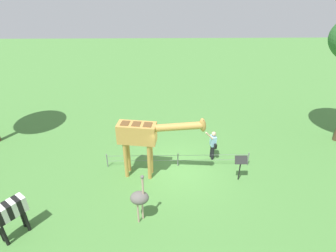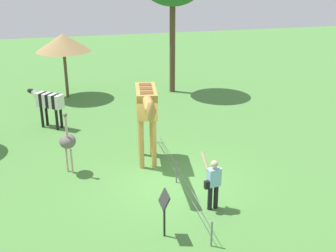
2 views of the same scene
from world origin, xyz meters
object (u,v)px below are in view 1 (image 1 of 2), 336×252
(zebra, at_px, (6,214))
(visitor, at_px, (213,143))
(ostrich, at_px, (140,198))
(giraffe, at_px, (145,136))
(info_sign, at_px, (241,163))

(zebra, bearing_deg, visitor, 30.45)
(ostrich, bearing_deg, giraffe, 88.57)
(visitor, height_order, info_sign, visitor)
(visitor, xyz_separation_m, ostrich, (-3.41, -4.04, 0.27))
(zebra, height_order, info_sign, zebra)
(zebra, distance_m, info_sign, 9.48)
(visitor, bearing_deg, info_sign, -59.94)
(visitor, distance_m, info_sign, 1.97)
(zebra, distance_m, ostrich, 4.64)
(giraffe, distance_m, zebra, 5.87)
(giraffe, relative_size, info_sign, 2.96)
(zebra, relative_size, ostrich, 0.74)
(giraffe, xyz_separation_m, visitor, (3.34, 1.29, -1.29))
(giraffe, distance_m, ostrich, 2.93)
(ostrich, relative_size, info_sign, 1.70)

